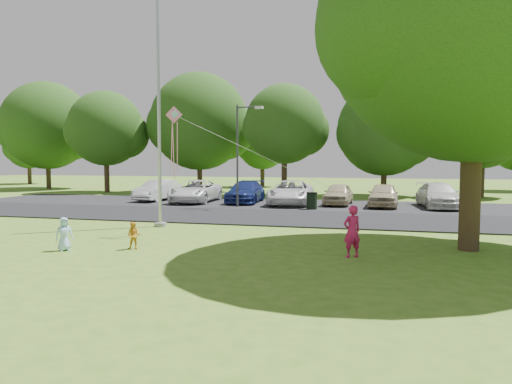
% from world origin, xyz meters
% --- Properties ---
extents(ground, '(120.00, 120.00, 0.00)m').
position_xyz_m(ground, '(0.00, 0.00, 0.00)').
color(ground, '#456E1D').
rests_on(ground, ground).
extents(park_road, '(60.00, 6.00, 0.06)m').
position_xyz_m(park_road, '(0.00, 9.00, 0.03)').
color(park_road, black).
rests_on(park_road, ground).
extents(parking_strip, '(42.00, 7.00, 0.06)m').
position_xyz_m(parking_strip, '(0.00, 15.50, 0.03)').
color(parking_strip, black).
rests_on(parking_strip, ground).
extents(flagpole, '(0.50, 0.50, 10.00)m').
position_xyz_m(flagpole, '(-3.50, 5.00, 4.17)').
color(flagpole, '#B7BABF').
rests_on(flagpole, ground).
extents(street_lamp, '(1.67, 0.48, 5.97)m').
position_xyz_m(street_lamp, '(-2.26, 12.95, 3.59)').
color(street_lamp, '#3F3F44').
rests_on(street_lamp, ground).
extents(trash_can, '(0.63, 0.63, 1.01)m').
position_xyz_m(trash_can, '(1.89, 12.82, 0.51)').
color(trash_can, black).
rests_on(trash_can, ground).
extents(big_tree, '(9.85, 9.32, 12.02)m').
position_xyz_m(big_tree, '(7.97, 2.64, 7.12)').
color(big_tree, '#332316').
rests_on(big_tree, ground).
extents(tree_row, '(64.35, 11.94, 10.88)m').
position_xyz_m(tree_row, '(1.59, 24.23, 5.71)').
color(tree_row, '#332316').
rests_on(tree_row, ground).
extents(horizon_trees, '(77.46, 7.20, 7.02)m').
position_xyz_m(horizon_trees, '(4.06, 33.88, 4.30)').
color(horizon_trees, '#332316').
rests_on(horizon_trees, ground).
extents(parked_cars, '(19.95, 5.67, 1.48)m').
position_xyz_m(parked_cars, '(-0.18, 15.46, 0.77)').
color(parked_cars, silver).
rests_on(parked_cars, ground).
extents(woman, '(0.66, 0.61, 1.50)m').
position_xyz_m(woman, '(4.58, 0.73, 0.75)').
color(woman, '#C41A55').
rests_on(woman, ground).
extents(child_yellow, '(0.48, 0.41, 0.86)m').
position_xyz_m(child_yellow, '(-2.09, 0.26, 0.43)').
color(child_yellow, orange).
rests_on(child_yellow, ground).
extents(child_blue, '(0.58, 0.60, 1.03)m').
position_xyz_m(child_blue, '(-4.07, -0.45, 0.52)').
color(child_blue, '#A6D3FF').
rests_on(child_blue, ground).
extents(kite, '(6.97, 2.87, 3.09)m').
position_xyz_m(kite, '(-1.90, 3.26, 3.99)').
color(kite, pink).
rests_on(kite, ground).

